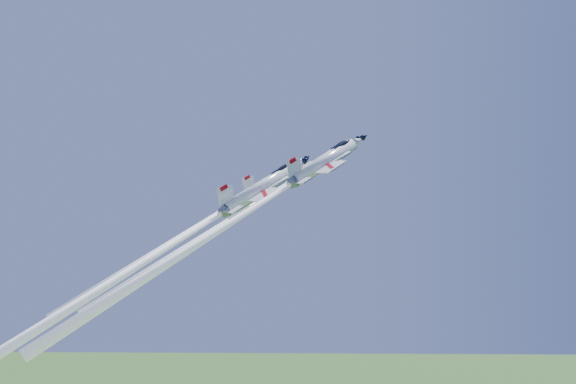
{
  "coord_description": "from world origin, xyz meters",
  "views": [
    {
      "loc": [
        2.68,
        -100.53,
        70.05
      ],
      "look_at": [
        0.0,
        0.0,
        77.48
      ],
      "focal_mm": 40.0,
      "sensor_mm": 36.0,
      "label": 1
    }
  ],
  "objects_px": {
    "jet_slot": "(117,279)",
    "jet_right": "(228,225)",
    "jet_left": "(200,225)",
    "jet_lead": "(245,211)"
  },
  "relations": [
    {
      "from": "jet_slot",
      "to": "jet_right",
      "type": "bearing_deg",
      "value": 58.0
    },
    {
      "from": "jet_right",
      "to": "jet_lead",
      "type": "bearing_deg",
      "value": 142.79
    },
    {
      "from": "jet_left",
      "to": "jet_right",
      "type": "height_order",
      "value": "jet_right"
    },
    {
      "from": "jet_left",
      "to": "jet_slot",
      "type": "relative_size",
      "value": 0.66
    },
    {
      "from": "jet_lead",
      "to": "jet_slot",
      "type": "bearing_deg",
      "value": -83.82
    },
    {
      "from": "jet_lead",
      "to": "jet_slot",
      "type": "xyz_separation_m",
      "value": [
        -16.14,
        -12.6,
        -9.75
      ]
    },
    {
      "from": "jet_left",
      "to": "jet_slot",
      "type": "bearing_deg",
      "value": -65.07
    },
    {
      "from": "jet_lead",
      "to": "jet_left",
      "type": "height_order",
      "value": "jet_lead"
    },
    {
      "from": "jet_lead",
      "to": "jet_left",
      "type": "distance_m",
      "value": 7.63
    },
    {
      "from": "jet_right",
      "to": "jet_slot",
      "type": "bearing_deg",
      "value": -122.0
    }
  ]
}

